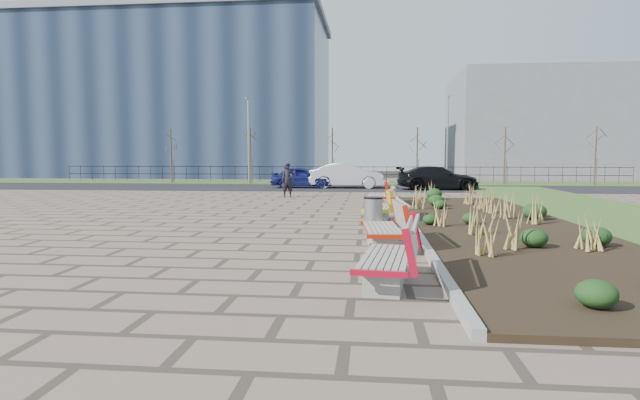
# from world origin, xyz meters

# --- Properties ---
(ground) EXTENTS (120.00, 120.00, 0.00)m
(ground) POSITION_xyz_m (0.00, 0.00, 0.00)
(ground) COLOR brown
(ground) RESTS_ON ground
(planting_bed) EXTENTS (4.50, 18.00, 0.10)m
(planting_bed) POSITION_xyz_m (6.25, 5.00, 0.05)
(planting_bed) COLOR black
(planting_bed) RESTS_ON ground
(planting_curb) EXTENTS (0.16, 18.00, 0.15)m
(planting_curb) POSITION_xyz_m (3.92, 5.00, 0.07)
(planting_curb) COLOR gray
(planting_curb) RESTS_ON ground
(grass_verge_far) EXTENTS (80.00, 5.00, 0.04)m
(grass_verge_far) POSITION_xyz_m (0.00, 28.00, 0.02)
(grass_verge_far) COLOR #33511E
(grass_verge_far) RESTS_ON ground
(road) EXTENTS (80.00, 7.00, 0.02)m
(road) POSITION_xyz_m (0.00, 22.00, 0.01)
(road) COLOR black
(road) RESTS_ON ground
(bench_a) EXTENTS (1.15, 2.20, 1.00)m
(bench_a) POSITION_xyz_m (3.00, -1.70, 0.50)
(bench_a) COLOR #AF0B22
(bench_a) RESTS_ON ground
(bench_b) EXTENTS (1.05, 2.16, 1.00)m
(bench_b) POSITION_xyz_m (3.00, 1.42, 0.50)
(bench_b) COLOR red
(bench_b) RESTS_ON ground
(bench_c) EXTENTS (1.12, 2.18, 1.00)m
(bench_c) POSITION_xyz_m (3.00, 5.90, 0.50)
(bench_c) COLOR yellow
(bench_c) RESTS_ON ground
(bench_d) EXTENTS (0.96, 2.12, 1.00)m
(bench_d) POSITION_xyz_m (3.00, 10.65, 0.50)
(bench_d) COLOR red
(bench_d) RESTS_ON ground
(litter_bin) EXTENTS (0.52, 0.52, 0.84)m
(litter_bin) POSITION_xyz_m (2.84, 4.45, 0.42)
(litter_bin) COLOR #B2B2B7
(litter_bin) RESTS_ON ground
(pedestrian) EXTENTS (0.70, 0.57, 1.67)m
(pedestrian) POSITION_xyz_m (-1.25, 14.57, 0.84)
(pedestrian) COLOR black
(pedestrian) RESTS_ON ground
(car_blue) EXTENTS (3.93, 1.69, 1.32)m
(car_blue) POSITION_xyz_m (-1.54, 21.73, 0.68)
(car_blue) COLOR #121752
(car_blue) RESTS_ON road
(car_silver) EXTENTS (4.75, 1.83, 1.54)m
(car_silver) POSITION_xyz_m (1.29, 21.84, 0.79)
(car_silver) COLOR #B6B8BF
(car_silver) RESTS_ON road
(car_black) EXTENTS (4.89, 2.24, 1.39)m
(car_black) POSITION_xyz_m (6.71, 20.83, 0.71)
(car_black) COLOR black
(car_black) RESTS_ON road
(tree_a) EXTENTS (1.40, 1.40, 4.00)m
(tree_a) POSITION_xyz_m (-12.00, 26.50, 2.04)
(tree_a) COLOR #4C3D2D
(tree_a) RESTS_ON grass_verge_far
(tree_b) EXTENTS (1.40, 1.40, 4.00)m
(tree_b) POSITION_xyz_m (-6.00, 26.50, 2.04)
(tree_b) COLOR #4C3D2D
(tree_b) RESTS_ON grass_verge_far
(tree_c) EXTENTS (1.40, 1.40, 4.00)m
(tree_c) POSITION_xyz_m (0.00, 26.50, 2.04)
(tree_c) COLOR #4C3D2D
(tree_c) RESTS_ON grass_verge_far
(tree_d) EXTENTS (1.40, 1.40, 4.00)m
(tree_d) POSITION_xyz_m (6.00, 26.50, 2.04)
(tree_d) COLOR #4C3D2D
(tree_d) RESTS_ON grass_verge_far
(tree_e) EXTENTS (1.40, 1.40, 4.00)m
(tree_e) POSITION_xyz_m (12.00, 26.50, 2.04)
(tree_e) COLOR #4C3D2D
(tree_e) RESTS_ON grass_verge_far
(tree_f) EXTENTS (1.40, 1.40, 4.00)m
(tree_f) POSITION_xyz_m (18.00, 26.50, 2.04)
(tree_f) COLOR #4C3D2D
(tree_f) RESTS_ON grass_verge_far
(lamp_west) EXTENTS (0.24, 0.60, 6.00)m
(lamp_west) POSITION_xyz_m (-6.00, 26.00, 3.04)
(lamp_west) COLOR gray
(lamp_west) RESTS_ON grass_verge_far
(lamp_east) EXTENTS (0.24, 0.60, 6.00)m
(lamp_east) POSITION_xyz_m (8.00, 26.00, 3.04)
(lamp_east) COLOR gray
(lamp_east) RESTS_ON grass_verge_far
(railing_fence) EXTENTS (44.00, 0.10, 1.20)m
(railing_fence) POSITION_xyz_m (0.00, 29.50, 0.64)
(railing_fence) COLOR black
(railing_fence) RESTS_ON grass_verge_far
(building_glass) EXTENTS (40.00, 14.00, 15.00)m
(building_glass) POSITION_xyz_m (-22.00, 40.00, 7.50)
(building_glass) COLOR #192338
(building_glass) RESTS_ON ground
(building_grey) EXTENTS (18.00, 12.00, 10.00)m
(building_grey) POSITION_xyz_m (20.00, 42.00, 5.00)
(building_grey) COLOR slate
(building_grey) RESTS_ON ground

